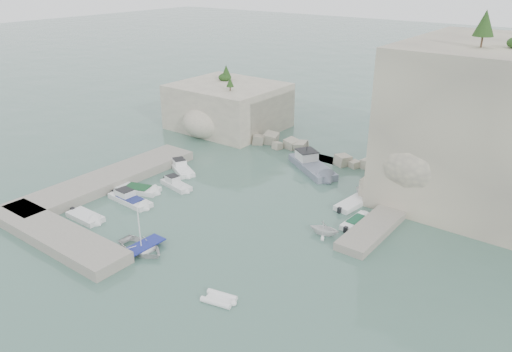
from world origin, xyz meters
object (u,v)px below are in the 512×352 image
Objects in this scene: tender_east_a at (324,234)px; inflatable_dinghy at (219,301)px; tender_east_b at (357,224)px; tender_east_d at (372,200)px; motorboat_c at (138,191)px; motorboat_a at (182,171)px; work_boat at (312,170)px; motorboat_b at (176,187)px; tender_east_c at (353,205)px; motorboat_e at (86,219)px; rowboat at (142,251)px; motorboat_d at (130,202)px.

inflatable_dinghy is at bearing 161.12° from tender_east_a.
tender_east_b is 6.39m from tender_east_d.
motorboat_c is 1.46× the size of tender_east_d.
tender_east_d reaches higher than motorboat_a.
motorboat_b is at bearing -92.10° from work_boat.
work_boat is (-8.89, 5.94, 0.00)m from tender_east_c.
motorboat_b is 1.03× the size of tender_east_b.
motorboat_e is 9.48m from rowboat.
tender_east_c is (20.02, 14.38, 0.00)m from motorboat_d.
motorboat_e is at bearing 162.07° from inflatable_dinghy.
motorboat_b is at bearing 112.88° from tender_east_d.
tender_east_a is at bearing -168.21° from tender_east_c.
work_boat reaches higher than motorboat_c.
tender_east_c is 10.69m from work_boat.
motorboat_a is 22.53m from tender_east_c.
tender_east_d is (21.06, 16.86, 0.00)m from motorboat_d.
motorboat_e is 0.99× the size of tender_east_b.
tender_east_a is at bearing -41.89° from rowboat.
tender_east_a is 0.52× the size of tender_east_c.
motorboat_e is at bearing 130.01° from tender_east_d.
motorboat_b is 0.86× the size of tender_east_c.
motorboat_a is at bearing 94.52° from tender_east_b.
tender_east_b is (1.64, 3.79, 0.00)m from tender_east_a.
motorboat_b is 17.51m from work_boat.
motorboat_a and motorboat_d have the same top height.
rowboat is at bearing 144.17° from tender_east_b.
work_boat is at bearing 64.84° from motorboat_b.
work_boat is (10.00, 14.37, 0.00)m from motorboat_b.
tender_east_d is at bearing 43.77° from motorboat_a.
motorboat_b is 1.66× the size of tender_east_a.
tender_east_d is (23.14, 6.85, 0.00)m from motorboat_a.
motorboat_b is 21.74m from tender_east_b.
tender_east_b is (24.45, 0.59, 0.00)m from motorboat_a.
tender_east_a is (22.32, 4.37, 0.00)m from motorboat_c.
motorboat_d is 20.75m from inflatable_dinghy.
tender_east_b is (23.96, 8.16, 0.00)m from motorboat_c.
motorboat_a is at bearing 68.44° from tender_east_a.
tender_east_d reaches higher than inflatable_dinghy.
motorboat_a is at bearing 100.67° from tender_east_d.
motorboat_a is 1.22× the size of rowboat.
motorboat_a is 23.03m from tender_east_a.
inflatable_dinghy is 24.20m from tender_east_d.
tender_east_a reaches higher than tender_east_d.
rowboat is at bearing 157.86° from tender_east_c.
motorboat_b is 11.49m from motorboat_e.
motorboat_a is 16.76m from work_boat.
motorboat_a is 1.28× the size of motorboat_b.
motorboat_e is at bearing 106.27° from tender_east_a.
motorboat_c reaches higher than inflatable_dinghy.
tender_east_b reaches higher than inflatable_dinghy.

